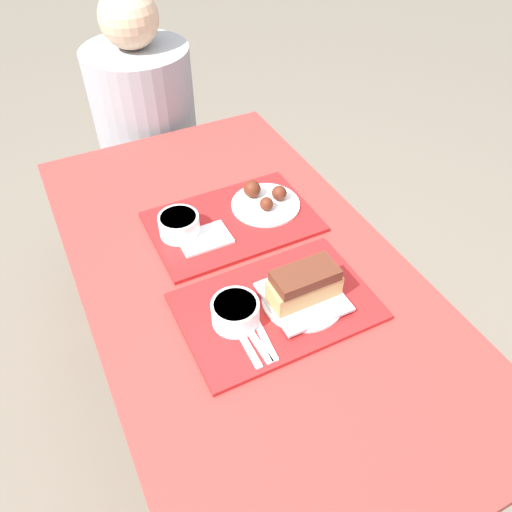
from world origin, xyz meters
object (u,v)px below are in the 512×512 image
object	(u,v)px
wings_plate_far	(265,199)
tray_far	(233,222)
tray_near	(276,306)
person_seated_across	(144,110)
brisket_sandwich_plate	(304,289)
bowl_coleslaw_near	(235,311)
bowl_coleslaw_far	(179,224)

from	to	relation	value
wings_plate_far	tray_far	bearing A→B (deg)	-167.25
tray_near	person_seated_across	distance (m)	1.09
tray_far	brisket_sandwich_plate	size ratio (longest dim) A/B	2.29
tray_near	wings_plate_far	world-z (taller)	wings_plate_far
bowl_coleslaw_near	bowl_coleslaw_far	size ratio (longest dim) A/B	1.00
bowl_coleslaw_near	person_seated_across	bearing A→B (deg)	83.67
tray_near	brisket_sandwich_plate	size ratio (longest dim) A/B	2.29
tray_near	tray_far	distance (m)	0.33
bowl_coleslaw_near	brisket_sandwich_plate	bearing A→B (deg)	-5.24
tray_far	bowl_coleslaw_far	bearing A→B (deg)	174.63
tray_near	tray_far	world-z (taller)	same
bowl_coleslaw_near	wings_plate_far	world-z (taller)	same
brisket_sandwich_plate	bowl_coleslaw_far	size ratio (longest dim) A/B	1.80
wings_plate_far	bowl_coleslaw_near	bearing A→B (deg)	-125.92
bowl_coleslaw_far	person_seated_across	distance (m)	0.77
wings_plate_far	bowl_coleslaw_far	bearing A→B (deg)	-177.44
wings_plate_far	tray_near	bearing A→B (deg)	-113.01
tray_near	bowl_coleslaw_near	xyz separation A→B (m)	(-0.11, 0.00, 0.04)
tray_near	wings_plate_far	size ratio (longest dim) A/B	2.28
bowl_coleslaw_far	tray_near	bearing A→B (deg)	-71.45
bowl_coleslaw_near	wings_plate_far	size ratio (longest dim) A/B	0.55
bowl_coleslaw_near	bowl_coleslaw_far	distance (m)	0.34
tray_far	bowl_coleslaw_near	size ratio (longest dim) A/B	4.14
tray_near	person_seated_across	bearing A→B (deg)	89.15
person_seated_across	wings_plate_far	bearing A→B (deg)	-79.83
bowl_coleslaw_far	wings_plate_far	distance (m)	0.26
brisket_sandwich_plate	bowl_coleslaw_far	distance (m)	0.40
tray_far	bowl_coleslaw_far	world-z (taller)	bowl_coleslaw_far
tray_far	wings_plate_far	size ratio (longest dim) A/B	2.28
tray_far	brisket_sandwich_plate	distance (m)	0.35
bowl_coleslaw_near	bowl_coleslaw_far	bearing A→B (deg)	91.50
wings_plate_far	person_seated_across	world-z (taller)	person_seated_across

